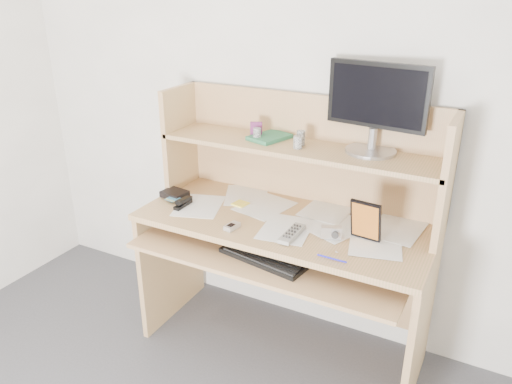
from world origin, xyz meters
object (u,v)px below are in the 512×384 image
at_px(tv_remote, 292,234).
at_px(keyboard, 264,257).
at_px(monitor, 376,105).
at_px(desk, 290,224).
at_px(game_case, 366,221).

bearing_deg(tv_remote, keyboard, -139.28).
bearing_deg(tv_remote, monitor, 57.93).
bearing_deg(desk, monitor, 24.09).
xyz_separation_m(desk, monitor, (0.33, 0.15, 0.60)).
bearing_deg(monitor, tv_remote, -114.86).
bearing_deg(keyboard, tv_remote, 50.46).
xyz_separation_m(tv_remote, monitor, (0.23, 0.37, 0.53)).
bearing_deg(desk, game_case, -15.04).
bearing_deg(keyboard, desk, 101.02).
bearing_deg(game_case, desk, 171.18).
xyz_separation_m(game_case, monitor, (-0.07, 0.26, 0.44)).
relative_size(desk, game_case, 7.41).
xyz_separation_m(tv_remote, game_case, (0.30, 0.11, 0.08)).
bearing_deg(game_case, keyboard, -147.76).
distance_m(keyboard, tv_remote, 0.16).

